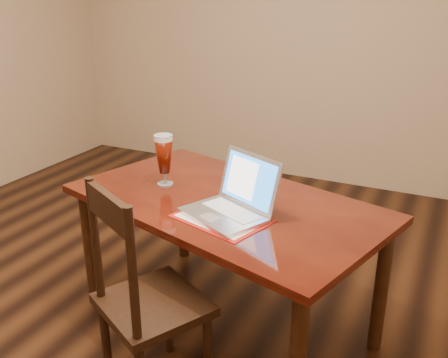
% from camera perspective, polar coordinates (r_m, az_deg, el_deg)
% --- Properties ---
extents(ground, '(5.00, 5.00, 0.00)m').
position_cam_1_polar(ground, '(2.84, -9.73, -15.46)').
color(ground, black).
rests_on(ground, ground).
extents(dining_table, '(1.70, 1.25, 0.98)m').
position_cam_1_polar(dining_table, '(2.46, -0.06, -3.97)').
color(dining_table, '#50170A').
rests_on(dining_table, ground).
extents(dining_chair, '(0.56, 0.55, 0.98)m').
position_cam_1_polar(dining_chair, '(2.16, -8.97, -13.57)').
color(dining_chair, black).
rests_on(dining_chair, ground).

